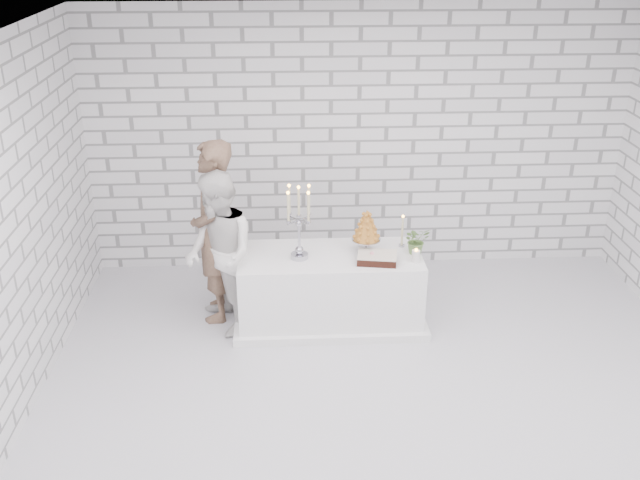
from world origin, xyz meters
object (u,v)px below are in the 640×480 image
at_px(cake_table, 330,288).
at_px(croquembouche, 366,231).
at_px(bride, 220,254).
at_px(candelabra, 299,223).
at_px(groom, 214,232).

relative_size(cake_table, croquembouche, 4.02).
bearing_deg(bride, croquembouche, 73.23).
relative_size(candelabra, croquembouche, 1.68).
xyz_separation_m(cake_table, groom, (-1.14, 0.20, 0.56)).
relative_size(bride, croquembouche, 3.66).
bearing_deg(cake_table, groom, 170.07).
bearing_deg(croquembouche, candelabra, -170.34).
xyz_separation_m(bride, candelabra, (0.77, 0.02, 0.31)).
bearing_deg(groom, croquembouche, 83.93).
height_order(bride, croquembouche, bride).
bearing_deg(candelabra, groom, 162.95).
height_order(bride, candelabra, bride).
height_order(groom, candelabra, groom).
height_order(cake_table, croquembouche, croquembouche).
bearing_deg(croquembouche, cake_table, -171.18).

